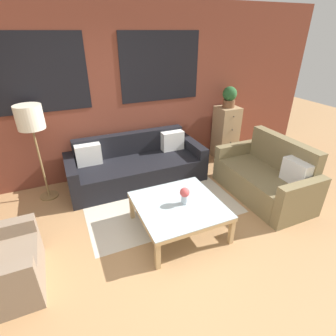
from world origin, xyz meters
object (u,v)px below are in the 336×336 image
(coffee_table, at_px, (179,207))
(flower_vase, at_px, (185,195))
(floor_lamp, at_px, (30,121))
(couch_dark, at_px, (137,166))
(drawer_cabinet, at_px, (225,133))
(settee_vintage, at_px, (266,178))
(potted_plant, at_px, (229,96))

(coffee_table, relative_size, flower_vase, 4.59)
(floor_lamp, bearing_deg, couch_dark, -3.12)
(coffee_table, distance_m, flower_vase, 0.20)
(floor_lamp, bearing_deg, drawer_cabinet, 2.25)
(coffee_table, xyz_separation_m, flower_vase, (0.07, -0.02, 0.19))
(drawer_cabinet, bearing_deg, coffee_table, -137.90)
(drawer_cabinet, height_order, flower_vase, drawer_cabinet)
(settee_vintage, xyz_separation_m, drawer_cabinet, (0.23, 1.47, 0.21))
(couch_dark, xyz_separation_m, floor_lamp, (-1.45, 0.08, 0.96))
(couch_dark, bearing_deg, flower_vase, -83.42)
(settee_vintage, distance_m, potted_plant, 1.76)
(couch_dark, distance_m, coffee_table, 1.46)
(floor_lamp, distance_m, flower_vase, 2.35)
(settee_vintage, bearing_deg, drawer_cabinet, 81.00)
(settee_vintage, xyz_separation_m, potted_plant, (0.23, 1.47, 0.94))
(potted_plant, xyz_separation_m, flower_vase, (-1.78, -1.69, -0.70))
(coffee_table, height_order, floor_lamp, floor_lamp)
(couch_dark, distance_m, flower_vase, 1.51)
(couch_dark, bearing_deg, potted_plant, 6.21)
(floor_lamp, bearing_deg, coffee_table, -44.74)
(coffee_table, bearing_deg, flower_vase, -16.04)
(coffee_table, bearing_deg, floor_lamp, 135.26)
(drawer_cabinet, distance_m, flower_vase, 2.45)
(drawer_cabinet, relative_size, flower_vase, 4.60)
(flower_vase, bearing_deg, coffee_table, 163.96)
(floor_lamp, xyz_separation_m, flower_vase, (1.62, -1.55, -0.70))
(couch_dark, height_order, flower_vase, couch_dark)
(floor_lamp, height_order, potted_plant, floor_lamp)
(coffee_table, height_order, potted_plant, potted_plant)
(coffee_table, distance_m, potted_plant, 2.64)
(floor_lamp, height_order, drawer_cabinet, floor_lamp)
(potted_plant, bearing_deg, coffee_table, -137.89)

